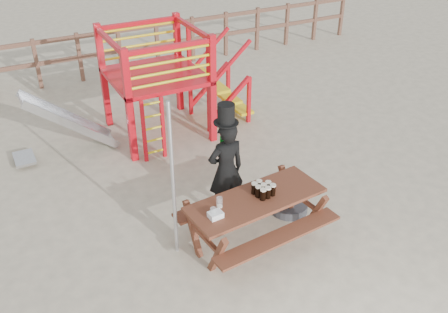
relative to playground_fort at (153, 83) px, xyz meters
The scene contains 10 objects.
ground 3.74m from the playground_fort, 91.99° to the right, with size 60.00×60.00×0.00m, color beige.
back_fence 3.44m from the playground_fort, 92.08° to the left, with size 15.09×0.09×1.20m.
playground_fort is the anchor object (origin of this frame).
picnic_table 3.79m from the playground_fort, 89.00° to the right, with size 2.06×1.51×0.75m.
man_with_hat 3.00m from the playground_fort, 90.05° to the right, with size 0.58×0.38×1.87m.
metal_pole 3.57m from the playground_fort, 106.38° to the right, with size 0.05×0.05×2.30m, color #B2B2B7.
parasol_base 3.63m from the playground_fort, 74.87° to the right, with size 0.59×0.59×0.25m.
paper_bag 3.93m from the playground_fort, 99.11° to the right, with size 0.18×0.14×0.08m, color white.
stout_pints 3.74m from the playground_fort, 87.12° to the right, with size 0.29×0.29×0.17m.
empty_glasses 3.82m from the playground_fort, 98.42° to the right, with size 0.26×0.25×0.15m.
Camera 1 is at (-2.77, -4.87, 4.75)m, focal length 40.00 mm.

